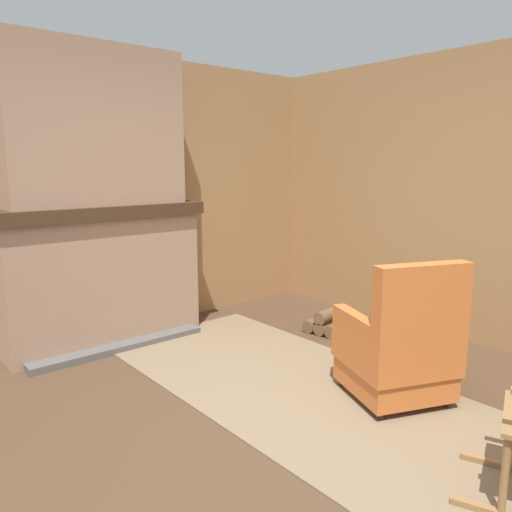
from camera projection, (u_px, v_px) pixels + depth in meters
name	position (u px, v px, depth m)	size (l,w,h in m)	color
ground_plane	(281.00, 452.00, 2.86)	(14.00, 14.00, 0.00)	#4C3523
wood_panel_wall_left	(88.00, 198.00, 4.57)	(0.06, 5.76, 2.64)	#9E7247
wood_panel_wall_back	(509.00, 199.00, 4.25)	(5.76, 0.09, 2.64)	#9E7247
fireplace_hearth	(104.00, 276.00, 4.51)	(0.64, 1.86, 1.27)	#9E7A60
chimney_breast	(95.00, 126.00, 4.28)	(0.38, 1.55, 1.35)	#9E7A60
area_rug	(309.00, 392.00, 3.59)	(3.64, 1.53, 0.01)	#7A664C
armchair	(399.00, 351.00, 3.42)	(0.86, 0.86, 1.01)	#C6662D
firewood_stack	(329.00, 323.00, 4.89)	(0.44, 0.43, 0.24)	brown
oil_lamp_vase	(45.00, 196.00, 4.13)	(0.11, 0.11, 0.28)	#99B29E
storage_case	(129.00, 196.00, 4.62)	(0.15, 0.25, 0.12)	gray
decorative_plate_on_mantel	(83.00, 192.00, 4.35)	(0.06, 0.23, 0.23)	gold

